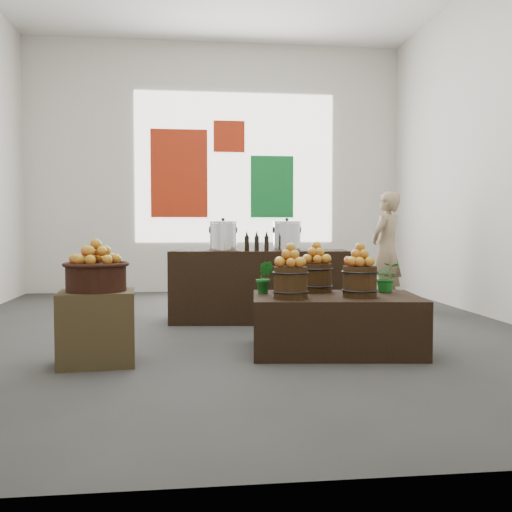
{
  "coord_description": "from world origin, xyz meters",
  "views": [
    {
      "loc": [
        -0.46,
        -5.76,
        1.06
      ],
      "look_at": [
        0.18,
        -0.4,
        0.77
      ],
      "focal_mm": 40.0,
      "sensor_mm": 36.0,
      "label": 1
    }
  ],
  "objects": [
    {
      "name": "apple_bucket_front_right",
      "position": [
        0.93,
        -1.25,
        0.6
      ],
      "size": [
        0.28,
        0.28,
        0.25
      ],
      "primitive_type": "cylinder",
      "color": "#33220E",
      "rests_on": "display_table"
    },
    {
      "name": "wicker_basket",
      "position": [
        -1.16,
        -1.33,
        0.67
      ],
      "size": [
        0.45,
        0.45,
        0.2
      ],
      "primitive_type": "cylinder",
      "color": "black",
      "rests_on": "crate"
    },
    {
      "name": "ground",
      "position": [
        0.0,
        0.0,
        0.0
      ],
      "size": [
        7.0,
        7.0,
        0.0
      ],
      "primitive_type": "plane",
      "color": "#333230",
      "rests_on": "ground"
    },
    {
      "name": "back_opening",
      "position": [
        0.3,
        3.48,
        2.0
      ],
      "size": [
        3.2,
        0.02,
        2.4
      ],
      "primitive_type": "cube",
      "color": "white",
      "rests_on": "back_wall"
    },
    {
      "name": "apples_in_bucket_rear",
      "position": [
        0.66,
        -0.85,
        0.82
      ],
      "size": [
        0.21,
        0.21,
        0.19
      ],
      "primitive_type": null,
      "color": "#9E0519",
      "rests_on": "apple_bucket_rear"
    },
    {
      "name": "back_wall",
      "position": [
        0.0,
        3.5,
        2.0
      ],
      "size": [
        6.0,
        0.04,
        4.0
      ],
      "primitive_type": "cube",
      "color": "beige",
      "rests_on": "ground"
    },
    {
      "name": "deco_red_upper",
      "position": [
        0.2,
        3.47,
        2.5
      ],
      "size": [
        0.5,
        0.04,
        0.5
      ],
      "primitive_type": "cube",
      "color": "#A2230C",
      "rests_on": "back_wall"
    },
    {
      "name": "herb_garnish_left",
      "position": [
        0.19,
        -0.93,
        0.62
      ],
      "size": [
        0.19,
        0.18,
        0.28
      ],
      "primitive_type": "imported",
      "rotation": [
        0.0,
        0.0,
        -0.43
      ],
      "color": "#14601C",
      "rests_on": "display_table"
    },
    {
      "name": "deco_green_right",
      "position": [
        0.9,
        3.47,
        1.7
      ],
      "size": [
        0.7,
        0.04,
        1.0
      ],
      "primitive_type": "cube",
      "color": "#0F6626",
      "rests_on": "back_wall"
    },
    {
      "name": "crate",
      "position": [
        -1.16,
        -1.33,
        0.28
      ],
      "size": [
        0.6,
        0.51,
        0.56
      ],
      "primitive_type": "cube",
      "rotation": [
        0.0,
        0.0,
        0.09
      ],
      "color": "#43361F",
      "rests_on": "ground"
    },
    {
      "name": "apple_bucket_rear",
      "position": [
        0.66,
        -0.85,
        0.6
      ],
      "size": [
        0.28,
        0.28,
        0.25
      ],
      "primitive_type": "cylinder",
      "color": "#33220E",
      "rests_on": "display_table"
    },
    {
      "name": "stock_pot_center",
      "position": [
        0.62,
        0.45,
        0.94
      ],
      "size": [
        0.3,
        0.3,
        0.3
      ],
      "primitive_type": "cylinder",
      "color": "silver",
      "rests_on": "counter"
    },
    {
      "name": "apple_bucket_front_left",
      "position": [
        0.36,
        -1.27,
        0.6
      ],
      "size": [
        0.28,
        0.28,
        0.25
      ],
      "primitive_type": "cylinder",
      "color": "#33220E",
      "rests_on": "display_table"
    },
    {
      "name": "stock_pot_left",
      "position": [
        -0.08,
        0.53,
        0.94
      ],
      "size": [
        0.3,
        0.3,
        0.3
      ],
      "primitive_type": "cylinder",
      "color": "silver",
      "rests_on": "counter"
    },
    {
      "name": "apples_in_bucket_front_left",
      "position": [
        0.36,
        -1.27,
        0.82
      ],
      "size": [
        0.21,
        0.21,
        0.19
      ],
      "primitive_type": null,
      "color": "#9E0519",
      "rests_on": "apple_bucket_front_left"
    },
    {
      "name": "apples_in_basket",
      "position": [
        -1.16,
        -1.33,
        0.86
      ],
      "size": [
        0.35,
        0.35,
        0.19
      ],
      "primitive_type": null,
      "color": "#9E0519",
      "rests_on": "wicker_basket"
    },
    {
      "name": "counter",
      "position": [
        0.32,
        0.48,
        0.4
      ],
      "size": [
        1.99,
        0.83,
        0.79
      ],
      "primitive_type": "cube",
      "rotation": [
        0.0,
        0.0,
        -0.11
      ],
      "color": "black",
      "rests_on": "ground"
    },
    {
      "name": "display_table",
      "position": [
        0.77,
        -1.12,
        0.24
      ],
      "size": [
        1.47,
        1.0,
        0.48
      ],
      "primitive_type": "cube",
      "rotation": [
        0.0,
        0.0,
        -0.12
      ],
      "color": "black",
      "rests_on": "ground"
    },
    {
      "name": "shopper",
      "position": [
        2.12,
        1.45,
        0.75
      ],
      "size": [
        0.65,
        0.64,
        1.51
      ],
      "primitive_type": "imported",
      "rotation": [
        0.0,
        0.0,
        3.89
      ],
      "color": "#8D7656",
      "rests_on": "ground"
    },
    {
      "name": "apples_in_bucket_front_right",
      "position": [
        0.93,
        -1.25,
        0.82
      ],
      "size": [
        0.21,
        0.21,
        0.19
      ],
      "primitive_type": null,
      "color": "#9E0519",
      "rests_on": "apple_bucket_front_right"
    },
    {
      "name": "deco_red_left",
      "position": [
        -0.6,
        3.47,
        1.9
      ],
      "size": [
        0.9,
        0.04,
        1.4
      ],
      "primitive_type": "cube",
      "color": "#A2230C",
      "rests_on": "back_wall"
    },
    {
      "name": "oil_cruets",
      "position": [
        0.29,
        0.29,
        0.9
      ],
      "size": [
        0.22,
        0.08,
        0.22
      ],
      "primitive_type": null,
      "rotation": [
        0.0,
        0.0,
        -0.11
      ],
      "color": "black",
      "rests_on": "counter"
    },
    {
      "name": "herb_garnish_right",
      "position": [
        1.27,
        -0.95,
        0.61
      ],
      "size": [
        0.29,
        0.27,
        0.26
      ],
      "primitive_type": "imported",
      "rotation": [
        0.0,
        0.0,
        -0.32
      ],
      "color": "#14601C",
      "rests_on": "display_table"
    }
  ]
}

